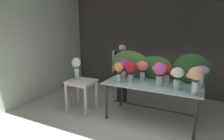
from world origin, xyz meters
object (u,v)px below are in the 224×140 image
vase_peach_tulips (196,77)px  vase_fuchsia_hydrangea (159,71)px  vase_lilac_ranunculus (201,73)px  vase_coral_carnations (142,68)px  side_table_white (81,85)px  vase_sunset_roses (118,70)px  vase_crimson_dahlias (131,69)px  vase_white_roses_tall (76,66)px  vase_scarlet_lilies (167,72)px  vase_ivory_stock (178,76)px  display_table_glass (152,89)px  vase_magenta_anemones (124,66)px  florist (122,67)px

vase_peach_tulips → vase_fuchsia_hydrangea: size_ratio=1.04×
vase_lilac_ranunculus → vase_coral_carnations: size_ratio=1.01×
side_table_white → vase_lilac_ranunculus: vase_lilac_ranunculus is taller
vase_peach_tulips → vase_sunset_roses: 1.53m
vase_crimson_dahlias → vase_fuchsia_hydrangea: (0.61, -0.00, 0.02)m
vase_coral_carnations → vase_white_roses_tall: 1.55m
vase_scarlet_lilies → vase_ivory_stock: bearing=-55.3°
vase_ivory_stock → vase_scarlet_lilies: bearing=124.7°
vase_ivory_stock → display_table_glass: bearing=158.7°
vase_magenta_anemones → display_table_glass: bearing=-10.5°
vase_white_roses_tall → vase_peach_tulips: bearing=-1.2°
vase_white_roses_tall → display_table_glass: bearing=9.3°
vase_coral_carnations → florist: bearing=141.8°
vase_lilac_ranunculus → vase_sunset_roses: bearing=-166.4°
florist → vase_sunset_roses: 1.05m
vase_scarlet_lilies → vase_white_roses_tall: (-2.01, -0.48, 0.02)m
vase_ivory_stock → vase_white_roses_tall: (-2.28, -0.09, -0.01)m
vase_coral_carnations → side_table_white: bearing=-162.4°
vase_peach_tulips → vase_crimson_dahlias: size_ratio=1.13×
display_table_glass → vase_fuchsia_hydrangea: bearing=-39.2°
florist → vase_peach_tulips: size_ratio=3.12×
florist → vase_magenta_anemones: florist is taller
vase_sunset_roses → vase_white_roses_tall: (-1.07, -0.04, -0.02)m
florist → vase_coral_carnations: florist is taller
vase_sunset_roses → vase_scarlet_lilies: vase_sunset_roses is taller
display_table_glass → vase_white_roses_tall: size_ratio=3.71×
display_table_glass → vase_ivory_stock: bearing=-21.3°
vase_peach_tulips → vase_magenta_anemones: size_ratio=1.15×
vase_crimson_dahlias → vase_fuchsia_hydrangea: size_ratio=0.92×
display_table_glass → vase_lilac_ranunculus: 1.01m
display_table_glass → vase_peach_tulips: vase_peach_tulips is taller
vase_lilac_ranunculus → vase_magenta_anemones: vase_lilac_ranunculus is taller
vase_crimson_dahlias → vase_lilac_ranunculus: bearing=11.0°
vase_lilac_ranunculus → vase_scarlet_lilies: (-0.67, 0.06, -0.05)m
vase_white_roses_tall → side_table_white: bearing=0.1°
vase_peach_tulips → vase_magenta_anemones: bearing=162.9°
vase_crimson_dahlias → vase_magenta_anemones: 0.38m
florist → vase_magenta_anemones: bearing=-63.1°
vase_lilac_ranunculus → vase_white_roses_tall: size_ratio=0.82×
florist → side_table_white: bearing=-121.1°
display_table_glass → vase_ivory_stock: (0.52, -0.20, 0.39)m
vase_peach_tulips → vase_scarlet_lilies: vase_peach_tulips is taller
side_table_white → vase_magenta_anemones: bearing=24.9°
display_table_glass → florist: 1.28m
vase_lilac_ranunculus → vase_fuchsia_hydrangea: size_ratio=0.91×
side_table_white → vase_coral_carnations: (1.36, 0.43, 0.48)m
vase_fuchsia_hydrangea → vase_white_roses_tall: bearing=-175.3°
vase_sunset_roses → vase_ivory_stock: bearing=2.3°
vase_fuchsia_hydrangea → vase_magenta_anemones: bearing=163.3°
display_table_glass → florist: (-1.02, 0.73, 0.25)m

